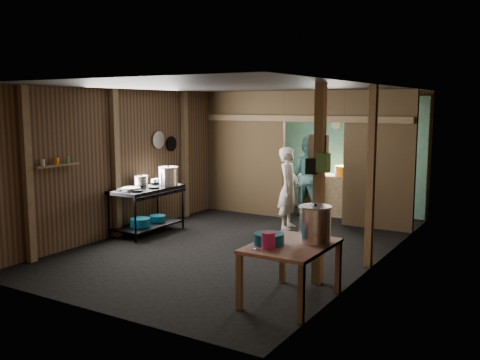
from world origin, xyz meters
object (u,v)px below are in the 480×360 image
Objects in this scene: stove_pot_large at (168,177)px; pink_bucket at (268,240)px; cook at (289,188)px; prep_table at (291,273)px; gas_range at (147,210)px; stock_pot at (315,225)px; yellow_tub at (344,171)px.

stove_pot_large reaches higher than pink_bucket.
prep_table is at bearing -162.62° from cook.
stove_pot_large reaches higher than gas_range.
pink_bucket is at bearing -122.39° from stock_pot.
cook reaches higher than stock_pot.
gas_range is at bearing 155.31° from prep_table.
yellow_tub reaches higher than pink_bucket.
pink_bucket is 0.49× the size of yellow_tub.
pink_bucket is 5.42m from yellow_tub.
prep_table is 3.08× the size of yellow_tub.
stove_pot_large is 1.93× the size of pink_bucket.
stock_pot is 0.65m from pink_bucket.
prep_table is 4.18m from stove_pot_large.
prep_table is at bearing 65.51° from pink_bucket.
pink_bucket is (3.57, -2.02, 0.37)m from gas_range.
stove_pot_large is at bearing -129.08° from yellow_tub.
yellow_tub is at bearing 50.92° from stove_pot_large.
gas_range is at bearing 150.53° from pink_bucket.
yellow_tub is 1.70m from cook.
prep_table is 0.63m from stock_pot.
pink_bucket is at bearing -78.75° from yellow_tub.
prep_table is (3.71, -1.71, -0.07)m from gas_range.
stock_pot reaches higher than prep_table.
stove_pot_large is at bearing 153.12° from stock_pot.
yellow_tub reaches higher than prep_table.
gas_range is at bearing -112.25° from stove_pot_large.
prep_table is at bearing -76.53° from yellow_tub.
yellow_tub is (-1.40, 4.78, 0.05)m from stock_pot.
stove_pot_large is 0.96× the size of yellow_tub.
cook is (-1.89, 3.16, -0.13)m from stock_pot.
stock_pot is 3.68m from cook.
stock_pot is at bearing -26.88° from stove_pot_large.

